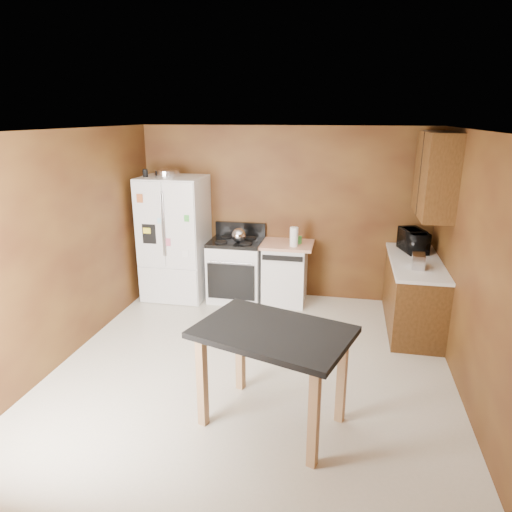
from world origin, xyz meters
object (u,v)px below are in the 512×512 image
(pen_cup, at_px, (145,173))
(dishwasher, at_px, (285,272))
(gas_range, at_px, (236,269))
(green_canister, at_px, (299,240))
(refrigerator, at_px, (175,238))
(toaster, at_px, (418,261))
(kettle, at_px, (239,235))
(island, at_px, (273,344))
(roasting_pan, at_px, (167,173))
(microwave, at_px, (413,241))
(paper_towel, at_px, (294,237))

(pen_cup, distance_m, dishwasher, 2.43)
(gas_range, bearing_deg, pen_cup, -173.09)
(green_canister, xyz_separation_m, refrigerator, (-1.81, -0.11, -0.04))
(toaster, distance_m, gas_range, 2.59)
(kettle, bearing_deg, green_canister, 9.95)
(island, bearing_deg, roasting_pan, 126.07)
(pen_cup, distance_m, island, 3.60)
(pen_cup, bearing_deg, gas_range, 6.91)
(pen_cup, xyz_separation_m, refrigerator, (0.35, 0.09, -0.95))
(pen_cup, xyz_separation_m, gas_range, (1.26, 0.15, -1.39))
(kettle, xyz_separation_m, gas_range, (-0.06, 0.09, -0.54))
(gas_range, bearing_deg, roasting_pan, -177.58)
(microwave, distance_m, refrigerator, 3.35)
(microwave, height_order, refrigerator, refrigerator)
(refrigerator, bearing_deg, roasting_pan, 164.35)
(kettle, xyz_separation_m, island, (0.93, -2.66, -0.23))
(toaster, bearing_deg, roasting_pan, 173.02)
(pen_cup, distance_m, refrigerator, 1.02)
(gas_range, bearing_deg, refrigerator, -176.19)
(toaster, bearing_deg, microwave, 93.38)
(microwave, xyz_separation_m, gas_range, (-2.44, 0.06, -0.57))
(toaster, relative_size, microwave, 0.49)
(kettle, relative_size, dishwasher, 0.23)
(paper_towel, relative_size, refrigerator, 0.15)
(pen_cup, bearing_deg, dishwasher, 5.11)
(roasting_pan, height_order, refrigerator, roasting_pan)
(kettle, bearing_deg, dishwasher, 10.12)
(roasting_pan, bearing_deg, island, -53.93)
(microwave, height_order, gas_range, microwave)
(island, bearing_deg, toaster, 54.25)
(toaster, relative_size, refrigerator, 0.13)
(gas_range, relative_size, island, 0.75)
(pen_cup, height_order, paper_towel, pen_cup)
(paper_towel, distance_m, refrigerator, 1.77)
(kettle, bearing_deg, refrigerator, 178.11)
(kettle, bearing_deg, microwave, 0.77)
(toaster, bearing_deg, refrigerator, 173.09)
(paper_towel, xyz_separation_m, refrigerator, (-1.76, 0.04, -0.12))
(roasting_pan, bearing_deg, dishwasher, 2.22)
(paper_towel, height_order, microwave, microwave)
(roasting_pan, height_order, kettle, roasting_pan)
(pen_cup, xyz_separation_m, island, (2.26, -2.60, -1.08))
(toaster, distance_m, island, 2.44)
(roasting_pan, xyz_separation_m, green_canister, (1.88, 0.10, -0.90))
(paper_towel, bearing_deg, roasting_pan, 178.00)
(paper_towel, relative_size, green_canister, 2.60)
(microwave, distance_m, gas_range, 2.50)
(pen_cup, distance_m, green_canister, 2.36)
(refrigerator, distance_m, dishwasher, 1.69)
(green_canister, height_order, island, green_canister)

